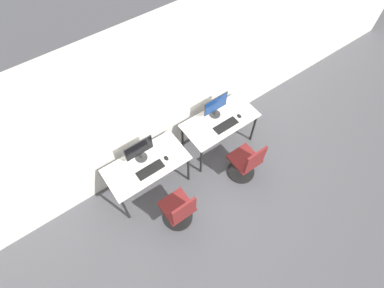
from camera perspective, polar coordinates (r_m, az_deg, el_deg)
ground_plane at (r=5.31m, az=0.82°, el=-6.31°), size 20.00×20.00×0.00m
wall_back at (r=4.51m, az=-4.82°, el=8.98°), size 12.00×0.05×2.80m
desk_left at (r=4.69m, az=-8.61°, el=-4.27°), size 1.28×0.65×0.76m
monitor_left at (r=4.49m, az=-10.02°, el=-1.10°), size 0.46×0.19×0.42m
keyboard_left at (r=4.54m, az=-7.92°, el=-4.88°), size 0.43×0.16×0.02m
mouse_left at (r=4.61m, az=-4.90°, el=-2.71°), size 0.06×0.09×0.03m
office_chair_left at (r=4.65m, az=-2.48°, el=-12.60°), size 0.48×0.48×0.92m
desk_right at (r=5.11m, az=5.32°, el=4.02°), size 1.28×0.65×0.76m
monitor_right at (r=4.94m, az=4.52°, el=7.28°), size 0.46×0.19×0.42m
keyboard_right at (r=4.98m, az=6.48°, el=3.54°), size 0.43×0.16×0.02m
mouse_right at (r=5.12m, az=9.00°, el=5.29°), size 0.06×0.09×0.03m
office_chair_right at (r=5.08m, az=10.23°, el=-3.61°), size 0.48×0.48×0.92m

